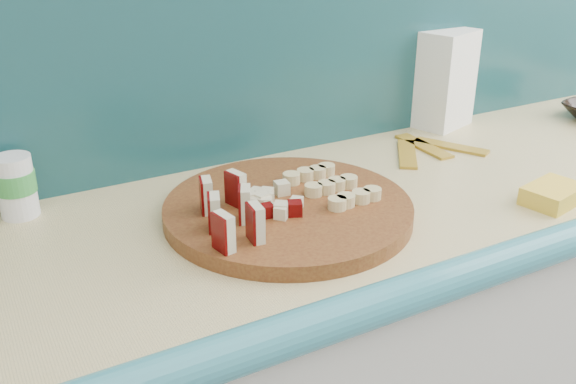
# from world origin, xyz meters

# --- Properties ---
(kitchen_counter) EXTENTS (2.20, 0.63, 0.91)m
(kitchen_counter) POSITION_xyz_m (0.10, 1.50, 0.46)
(kitchen_counter) COLOR beige
(kitchen_counter) RESTS_ON ground
(backsplash) EXTENTS (2.20, 0.02, 0.50)m
(backsplash) POSITION_xyz_m (0.10, 1.79, 1.16)
(backsplash) COLOR teal
(backsplash) RESTS_ON kitchen_counter
(cutting_board) EXTENTS (0.46, 0.46, 0.03)m
(cutting_board) POSITION_xyz_m (-0.09, 1.50, 0.92)
(cutting_board) COLOR #4C1F10
(cutting_board) RESTS_ON kitchen_counter
(apple_wedges) EXTENTS (0.10, 0.17, 0.06)m
(apple_wedges) POSITION_xyz_m (-0.21, 1.46, 0.97)
(apple_wedges) COLOR beige
(apple_wedges) RESTS_ON cutting_board
(apple_chunks) EXTENTS (0.07, 0.07, 0.02)m
(apple_chunks) POSITION_xyz_m (-0.12, 1.49, 0.95)
(apple_chunks) COLOR beige
(apple_chunks) RESTS_ON cutting_board
(banana_slices) EXTENTS (0.12, 0.17, 0.02)m
(banana_slices) POSITION_xyz_m (0.00, 1.50, 0.95)
(banana_slices) COLOR #CCB87C
(banana_slices) RESTS_ON cutting_board
(flour_bag) EXTENTS (0.16, 0.13, 0.23)m
(flour_bag) POSITION_xyz_m (0.48, 1.76, 1.02)
(flour_bag) COLOR white
(flour_bag) RESTS_ON kitchen_counter
(canister) EXTENTS (0.07, 0.07, 0.11)m
(canister) POSITION_xyz_m (-0.50, 1.73, 0.97)
(canister) COLOR white
(canister) RESTS_ON kitchen_counter
(sponge) EXTENTS (0.12, 0.10, 0.03)m
(sponge) POSITION_xyz_m (0.36, 1.31, 0.93)
(sponge) COLOR yellow
(sponge) RESTS_ON kitchen_counter
(banana_peel) EXTENTS (0.23, 0.20, 0.01)m
(banana_peel) POSITION_xyz_m (0.34, 1.63, 0.91)
(banana_peel) COLOR gold
(banana_peel) RESTS_ON kitchen_counter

